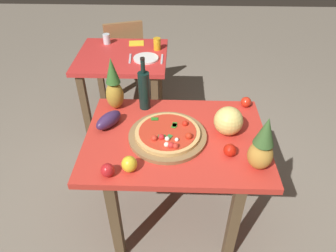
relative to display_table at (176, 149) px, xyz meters
The scene contains 21 objects.
ground_plane 0.64m from the display_table, ahead, with size 10.00×10.00×0.00m, color gray.
display_table is the anchor object (origin of this frame).
background_table 1.23m from the display_table, 114.02° to the left, with size 0.80×0.73×0.74m.
dining_chair 1.82m from the display_table, 109.02° to the left, with size 0.51×0.51×0.85m.
pizza_board 0.13m from the display_table, 164.41° to the right, with size 0.47×0.47×0.03m, color olive.
pizza 0.15m from the display_table, 156.64° to the right, with size 0.39×0.39×0.06m.
wine_bottle 0.44m from the display_table, 125.42° to the left, with size 0.08×0.08×0.37m.
pineapple_left 0.57m from the display_table, 144.30° to the left, with size 0.12×0.12×0.37m.
pineapple_right 0.56m from the display_table, 27.93° to the right, with size 0.13×0.13×0.33m.
melon 0.37m from the display_table, ahead, with size 0.18×0.18×0.18m, color #E9D070.
bell_pepper 0.40m from the display_table, 130.27° to the right, with size 0.08×0.08×0.09m, color yellow.
eggplant 0.46m from the display_table, 167.89° to the left, with size 0.20×0.09×0.09m, color #3B244F.
tomato_by_bottle 0.60m from the display_table, 35.41° to the left, with size 0.07×0.07×0.07m, color red.
tomato_at_corner 0.37m from the display_table, 26.94° to the right, with size 0.07×0.07×0.07m, color red.
tomato_beside_pepper 0.50m from the display_table, 136.91° to the right, with size 0.07×0.07×0.07m, color red.
drinking_glass_juice 1.27m from the display_table, 98.65° to the left, with size 0.07×0.07×0.11m, color gold.
drinking_glass_water 1.53m from the display_table, 116.48° to the left, with size 0.07×0.07×0.09m, color silver.
dinner_plate 1.08m from the display_table, 104.83° to the left, with size 0.22×0.22×0.02m, color white.
fork_utensil 1.13m from the display_table, 111.77° to the left, with size 0.02×0.18×0.01m, color silver.
knife_utensil 1.05m from the display_table, 97.42° to the left, with size 0.02×0.18×0.01m, color silver.
napkin_folded 1.43m from the display_table, 106.16° to the left, with size 0.14×0.12×0.01m, color yellow.
Camera 1 is at (-0.00, -1.44, 1.95)m, focal length 32.97 mm.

